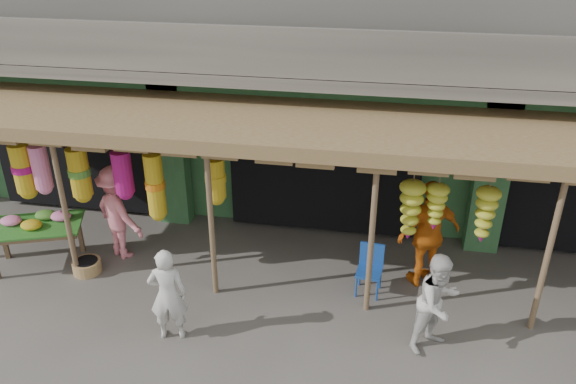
% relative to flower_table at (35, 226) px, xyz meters
% --- Properties ---
extents(ground, '(80.00, 80.00, 0.00)m').
position_rel_flower_table_xyz_m(ground, '(4.82, -0.06, -0.77)').
color(ground, '#514C47').
rests_on(ground, ground).
extents(building, '(16.40, 6.80, 7.00)m').
position_rel_flower_table_xyz_m(building, '(4.82, 4.80, 2.60)').
color(building, gray).
rests_on(building, ground).
extents(awning, '(14.00, 2.70, 2.79)m').
position_rel_flower_table_xyz_m(awning, '(4.65, 0.73, 1.79)').
color(awning, brown).
rests_on(awning, ground).
extents(flower_table, '(1.82, 1.43, 0.96)m').
position_rel_flower_table_xyz_m(flower_table, '(0.00, 0.00, 0.00)').
color(flower_table, brown).
rests_on(flower_table, ground).
extents(blue_chair, '(0.44, 0.45, 0.85)m').
position_rel_flower_table_xyz_m(blue_chair, '(5.83, 0.26, -0.30)').
color(blue_chair, '#174296').
rests_on(blue_chair, ground).
extents(basket_right, '(0.60, 0.60, 0.22)m').
position_rel_flower_table_xyz_m(basket_right, '(0.92, -0.11, -0.66)').
color(basket_right, '#976A46').
rests_on(basket_right, ground).
extents(person_front, '(0.62, 0.48, 1.51)m').
position_rel_flower_table_xyz_m(person_front, '(2.99, -1.42, -0.02)').
color(person_front, silver).
rests_on(person_front, ground).
extents(person_right, '(0.94, 0.94, 1.54)m').
position_rel_flower_table_xyz_m(person_right, '(6.82, -0.94, -0.00)').
color(person_right, silver).
rests_on(person_right, ground).
extents(person_vendor, '(1.20, 0.93, 1.90)m').
position_rel_flower_table_xyz_m(person_vendor, '(6.74, 0.66, 0.18)').
color(person_vendor, orange).
rests_on(person_vendor, ground).
extents(person_shopper, '(1.32, 1.15, 1.77)m').
position_rel_flower_table_xyz_m(person_shopper, '(1.32, 0.54, 0.12)').
color(person_shopper, pink).
rests_on(person_shopper, ground).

